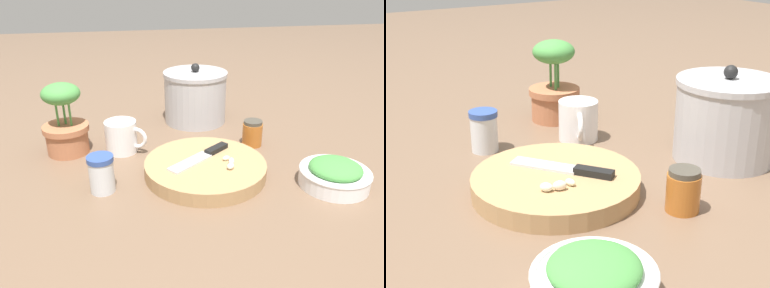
% 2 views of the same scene
% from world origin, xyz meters
% --- Properties ---
extents(ground_plane, '(5.00, 5.00, 0.00)m').
position_xyz_m(ground_plane, '(0.00, 0.00, 0.00)').
color(ground_plane, brown).
extents(cutting_board, '(0.30, 0.30, 0.04)m').
position_xyz_m(cutting_board, '(0.02, -0.05, 0.02)').
color(cutting_board, tan).
rests_on(cutting_board, ground_plane).
extents(chef_knife, '(0.18, 0.14, 0.01)m').
position_xyz_m(chef_knife, '(0.02, -0.03, 0.04)').
color(chef_knife, black).
rests_on(chef_knife, cutting_board).
extents(garlic_cloves, '(0.03, 0.07, 0.02)m').
position_xyz_m(garlic_cloves, '(0.07, -0.08, 0.04)').
color(garlic_cloves, '#EAEBCB').
rests_on(garlic_cloves, cutting_board).
extents(herb_bowl, '(0.17, 0.17, 0.06)m').
position_xyz_m(herb_bowl, '(0.31, -0.16, 0.03)').
color(herb_bowl, white).
rests_on(herb_bowl, ground_plane).
extents(spice_jar, '(0.06, 0.06, 0.09)m').
position_xyz_m(spice_jar, '(-0.23, -0.08, 0.05)').
color(spice_jar, silver).
rests_on(spice_jar, ground_plane).
extents(coffee_mug, '(0.12, 0.09, 0.09)m').
position_xyz_m(coffee_mug, '(-0.18, 0.12, 0.05)').
color(coffee_mug, white).
rests_on(coffee_mug, ground_plane).
extents(honey_jar, '(0.06, 0.06, 0.08)m').
position_xyz_m(honey_jar, '(0.19, 0.09, 0.04)').
color(honey_jar, '#B26023').
rests_on(honey_jar, ground_plane).
extents(stock_pot, '(0.21, 0.21, 0.20)m').
position_xyz_m(stock_pot, '(0.07, 0.32, 0.09)').
color(stock_pot, '#B2B2B7').
rests_on(stock_pot, ground_plane).
extents(potted_herb, '(0.13, 0.13, 0.20)m').
position_xyz_m(potted_herb, '(-0.33, 0.14, 0.09)').
color(potted_herb, '#B26B47').
rests_on(potted_herb, ground_plane).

